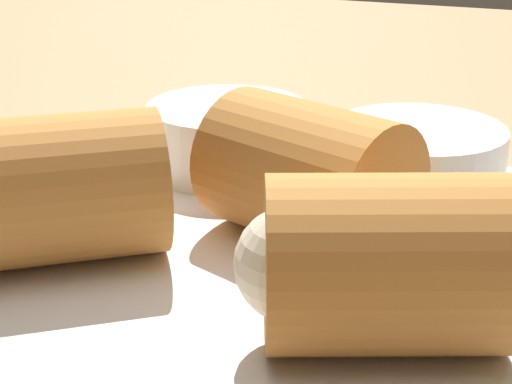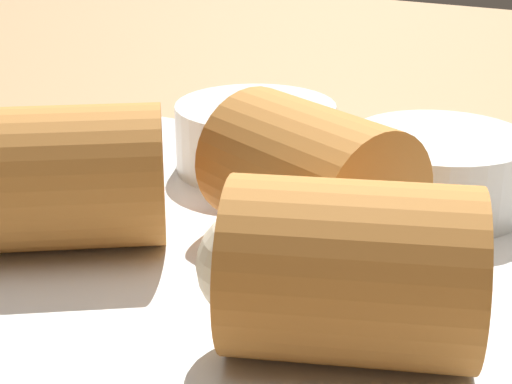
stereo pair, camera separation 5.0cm
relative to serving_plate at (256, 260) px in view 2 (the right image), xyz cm
name	(u,v)px [view 2 (the right image)]	position (x,y,z in cm)	size (l,w,h in cm)	color
table_surface	(254,308)	(0.37, -0.87, -1.76)	(180.00, 140.00, 2.00)	#A87F54
serving_plate	(256,260)	(0.00, 0.00, 0.00)	(35.20, 26.21, 1.50)	white
roll_front_left	(335,271)	(6.06, -5.90, 3.68)	(9.51, 8.24, 5.87)	#B77533
roll_front_right	(52,178)	(-7.26, -3.90, 3.68)	(9.84, 9.33, 5.87)	#B77533
roll_back_left	(301,174)	(1.38, 1.36, 3.68)	(9.57, 8.50, 5.87)	#B77533
dipping_bowl_near	(439,168)	(5.27, 7.68, 2.57)	(8.12, 8.12, 3.37)	silver
dipping_bowl_far	(255,134)	(-4.43, 8.04, 2.57)	(8.12, 8.12, 3.37)	silver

